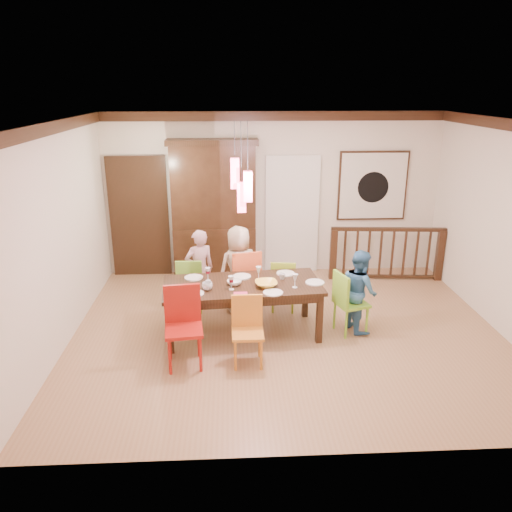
{
  "coord_description": "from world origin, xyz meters",
  "views": [
    {
      "loc": [
        -0.77,
        -6.32,
        3.32
      ],
      "look_at": [
        -0.42,
        0.25,
        1.06
      ],
      "focal_mm": 35.0,
      "sensor_mm": 36.0,
      "label": 1
    }
  ],
  "objects_px": {
    "balustrade": "(386,253)",
    "person_end_right": "(359,290)",
    "person_far_left": "(200,270)",
    "chair_far_left": "(190,280)",
    "dining_table": "(242,289)",
    "china_hutch": "(214,210)",
    "chair_end_right": "(352,298)",
    "person_far_mid": "(239,269)"
  },
  "relations": [
    {
      "from": "balustrade",
      "to": "person_far_mid",
      "type": "relative_size",
      "value": 1.51
    },
    {
      "from": "china_hutch",
      "to": "chair_end_right",
      "type": "bearing_deg",
      "value": -50.02
    },
    {
      "from": "chair_far_left",
      "to": "person_far_left",
      "type": "relative_size",
      "value": 0.68
    },
    {
      "from": "chair_far_left",
      "to": "chair_end_right",
      "type": "distance_m",
      "value": 2.45
    },
    {
      "from": "chair_end_right",
      "to": "balustrade",
      "type": "distance_m",
      "value": 2.27
    },
    {
      "from": "chair_far_left",
      "to": "person_end_right",
      "type": "distance_m",
      "value": 2.54
    },
    {
      "from": "chair_end_right",
      "to": "dining_table",
      "type": "bearing_deg",
      "value": 71.53
    },
    {
      "from": "person_end_right",
      "to": "china_hutch",
      "type": "bearing_deg",
      "value": 29.53
    },
    {
      "from": "balustrade",
      "to": "person_far_left",
      "type": "xyz_separation_m",
      "value": [
        -3.25,
        -1.06,
        0.14
      ]
    },
    {
      "from": "balustrade",
      "to": "person_end_right",
      "type": "bearing_deg",
      "value": -112.39
    },
    {
      "from": "dining_table",
      "to": "balustrade",
      "type": "xyz_separation_m",
      "value": [
        2.62,
        1.95,
        -0.17
      ]
    },
    {
      "from": "dining_table",
      "to": "chair_far_left",
      "type": "height_order",
      "value": "chair_far_left"
    },
    {
      "from": "chair_end_right",
      "to": "person_far_left",
      "type": "bearing_deg",
      "value": 49.6
    },
    {
      "from": "person_end_right",
      "to": "dining_table",
      "type": "bearing_deg",
      "value": 78.68
    },
    {
      "from": "chair_far_left",
      "to": "balustrade",
      "type": "xyz_separation_m",
      "value": [
        3.39,
        1.12,
        0.01
      ]
    },
    {
      "from": "dining_table",
      "to": "balustrade",
      "type": "bearing_deg",
      "value": 31.59
    },
    {
      "from": "balustrade",
      "to": "person_far_mid",
      "type": "xyz_separation_m",
      "value": [
        -2.65,
        -1.15,
        0.17
      ]
    },
    {
      "from": "chair_far_left",
      "to": "balustrade",
      "type": "height_order",
      "value": "balustrade"
    },
    {
      "from": "dining_table",
      "to": "person_far_mid",
      "type": "bearing_deg",
      "value": 87.08
    },
    {
      "from": "dining_table",
      "to": "chair_far_left",
      "type": "distance_m",
      "value": 1.15
    },
    {
      "from": "dining_table",
      "to": "china_hutch",
      "type": "bearing_deg",
      "value": 95.6
    },
    {
      "from": "chair_end_right",
      "to": "person_end_right",
      "type": "distance_m",
      "value": 0.17
    },
    {
      "from": "dining_table",
      "to": "person_far_left",
      "type": "distance_m",
      "value": 1.09
    },
    {
      "from": "balustrade",
      "to": "person_far_left",
      "type": "relative_size",
      "value": 1.59
    },
    {
      "from": "dining_table",
      "to": "balustrade",
      "type": "height_order",
      "value": "balustrade"
    },
    {
      "from": "chair_far_left",
      "to": "person_far_left",
      "type": "bearing_deg",
      "value": -154.59
    },
    {
      "from": "chair_far_left",
      "to": "china_hutch",
      "type": "xyz_separation_m",
      "value": [
        0.34,
        1.47,
        0.74
      ]
    },
    {
      "from": "chair_end_right",
      "to": "person_far_mid",
      "type": "height_order",
      "value": "person_far_mid"
    },
    {
      "from": "person_far_left",
      "to": "chair_far_left",
      "type": "bearing_deg",
      "value": 1.22
    },
    {
      "from": "china_hutch",
      "to": "balustrade",
      "type": "xyz_separation_m",
      "value": [
        3.05,
        -0.35,
        -0.73
      ]
    },
    {
      "from": "china_hutch",
      "to": "person_far_left",
      "type": "height_order",
      "value": "china_hutch"
    },
    {
      "from": "chair_end_right",
      "to": "balustrade",
      "type": "xyz_separation_m",
      "value": [
        1.1,
        1.98,
        -0.01
      ]
    },
    {
      "from": "china_hutch",
      "to": "person_end_right",
      "type": "height_order",
      "value": "china_hutch"
    },
    {
      "from": "balustrade",
      "to": "person_far_mid",
      "type": "height_order",
      "value": "person_far_mid"
    },
    {
      "from": "china_hutch",
      "to": "person_far_left",
      "type": "xyz_separation_m",
      "value": [
        -0.2,
        -1.41,
        -0.6
      ]
    },
    {
      "from": "person_far_mid",
      "to": "dining_table",
      "type": "bearing_deg",
      "value": 71.46
    },
    {
      "from": "person_far_left",
      "to": "person_far_mid",
      "type": "xyz_separation_m",
      "value": [
        0.6,
        -0.09,
        0.03
      ]
    },
    {
      "from": "person_far_left",
      "to": "person_far_mid",
      "type": "distance_m",
      "value": 0.61
    },
    {
      "from": "chair_end_right",
      "to": "china_hutch",
      "type": "bearing_deg",
      "value": 22.81
    },
    {
      "from": "balustrade",
      "to": "person_end_right",
      "type": "height_order",
      "value": "person_end_right"
    },
    {
      "from": "dining_table",
      "to": "person_far_left",
      "type": "relative_size",
      "value": 1.75
    },
    {
      "from": "dining_table",
      "to": "balustrade",
      "type": "distance_m",
      "value": 3.27
    }
  ]
}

